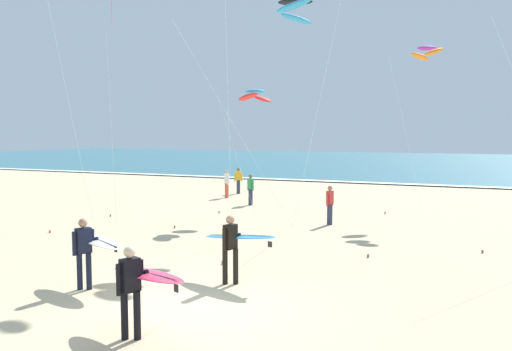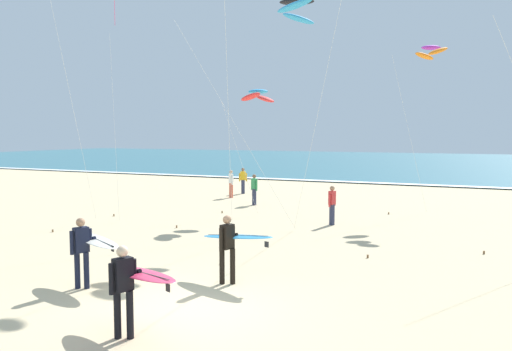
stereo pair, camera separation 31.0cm
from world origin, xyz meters
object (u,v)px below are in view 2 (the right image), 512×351
kite_arc_cobalt_near (258,96)px  surfer_lead (232,241)px  bystander_red_top (332,205)px  kite_arc_violet_far (431,52)px  kite_arc_charcoal_extra (297,9)px  bystander_yellow_top (243,180)px  surfer_trailing (132,280)px  surfer_third (88,244)px  bystander_white_top (231,184)px  bystander_green_top (254,189)px

kite_arc_cobalt_near → surfer_lead: bearing=-69.2°
bystander_red_top → surfer_lead: bearing=-90.1°
kite_arc_violet_far → kite_arc_charcoal_extra: bearing=-122.1°
bystander_red_top → bystander_yellow_top: same height
surfer_trailing → bystander_red_top: surfer_trailing is taller
bystander_yellow_top → kite_arc_violet_far: bearing=-17.6°
surfer_third → bystander_white_top: 17.27m
bystander_white_top → bystander_yellow_top: bearing=96.7°
surfer_trailing → kite_arc_cobalt_near: 14.42m
surfer_third → bystander_yellow_top: size_ratio=1.30×
surfer_third → kite_arc_charcoal_extra: 11.45m
surfer_lead → bystander_red_top: (0.02, 8.76, -0.23)m
bystander_green_top → bystander_white_top: bearing=138.7°
kite_arc_cobalt_near → bystander_yellow_top: bearing=120.6°
bystander_yellow_top → bystander_red_top: bearing=-45.5°
bystander_white_top → bystander_green_top: size_ratio=1.00×
bystander_red_top → bystander_yellow_top: 11.37m
bystander_red_top → bystander_yellow_top: size_ratio=1.00×
surfer_lead → kite_arc_cobalt_near: 11.09m
kite_arc_violet_far → kite_arc_charcoal_extra: 7.66m
bystander_green_top → surfer_lead: bearing=-67.5°
bystander_red_top → bystander_green_top: same height
surfer_lead → surfer_trailing: bearing=-91.7°
surfer_third → bystander_red_top: (2.97, 10.55, -0.23)m
surfer_lead → kite_arc_charcoal_extra: bearing=97.2°
surfer_lead → kite_arc_cobalt_near: bearing=110.8°
surfer_third → bystander_white_top: (-4.76, 16.60, -0.23)m
bystander_white_top → bystander_red_top: (7.73, -6.06, 0.00)m
kite_arc_cobalt_near → bystander_red_top: (3.65, -0.81, -4.52)m
kite_arc_cobalt_near → kite_arc_violet_far: bearing=29.0°
surfer_trailing → kite_arc_violet_far: 18.49m
surfer_trailing → surfer_third: same height
surfer_trailing → bystander_red_top: (0.13, 12.50, -0.23)m
bystander_yellow_top → kite_arc_cobalt_near: bearing=-59.4°
kite_arc_violet_far → bystander_red_top: size_ratio=4.80×
surfer_third → bystander_white_top: size_ratio=1.30×
bystander_red_top → surfer_trailing: bearing=-90.6°
surfer_trailing → kite_arc_charcoal_extra: size_ratio=0.25×
surfer_lead → bystander_red_top: size_ratio=1.43×
bystander_red_top → kite_arc_cobalt_near: bearing=167.6°
bystander_red_top → surfer_third: bearing=-105.7°
bystander_white_top → bystander_green_top: bearing=-41.3°
surfer_lead → kite_arc_cobalt_near: size_ratio=0.41×
bystander_green_top → kite_arc_cobalt_near: bearing=-62.4°
kite_arc_violet_far → bystander_red_top: 8.57m
surfer_trailing → bystander_green_top: bearing=107.4°
kite_arc_charcoal_extra → bystander_red_top: size_ratio=5.40×
surfer_trailing → bystander_yellow_top: surfer_trailing is taller
surfer_lead → bystander_red_top: 8.76m
kite_arc_cobalt_near → bystander_green_top: size_ratio=3.54×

